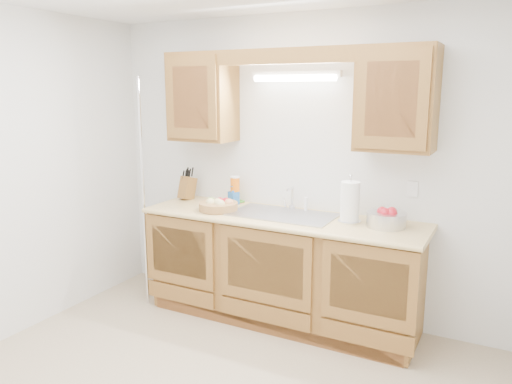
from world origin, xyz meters
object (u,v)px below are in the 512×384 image
Objects in this scene: knife_block at (187,187)px; paper_towel at (350,202)px; apple_bowl at (387,218)px; fruit_basket at (219,205)px.

knife_block is 1.57m from paper_towel.
knife_block is 1.04× the size of apple_bowl.
apple_bowl is (1.85, -0.11, -0.04)m from knife_block.
paper_towel is 0.30m from apple_bowl.
paper_towel is at bearing 7.46° from knife_block.
apple_bowl is (1.36, 0.14, 0.02)m from fruit_basket.
knife_block reaches higher than fruit_basket.
knife_block is 0.82× the size of paper_towel.
apple_bowl reaches higher than fruit_basket.
fruit_basket is 1.17× the size of paper_towel.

